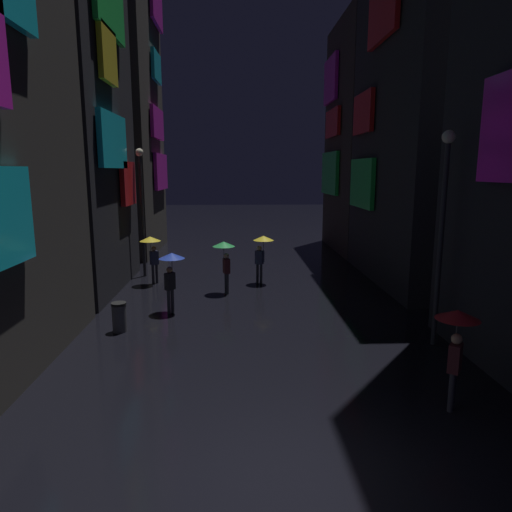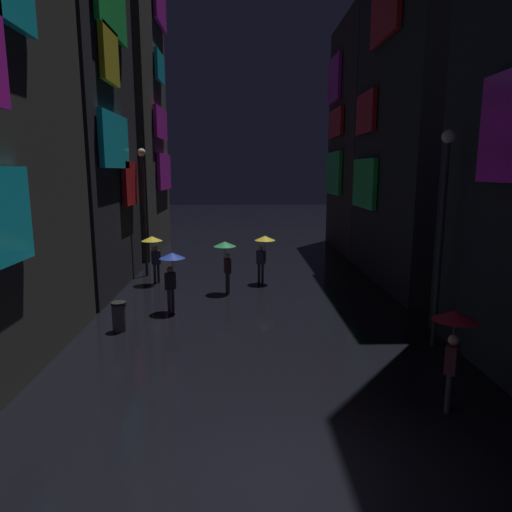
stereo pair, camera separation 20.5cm
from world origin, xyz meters
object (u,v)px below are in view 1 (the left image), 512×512
at_px(streetlamp_right_near, 443,216).
at_px(trash_bin, 119,317).
at_px(pedestrian_foreground_right_blue, 171,266).
at_px(streetlamp_left_far, 142,198).
at_px(pedestrian_near_crossing_yellow, 262,246).
at_px(pedestrian_far_right_green, 225,253).
at_px(pedestrian_midstreet_left_yellow, 152,247).
at_px(pedestrian_midstreet_centre_red, 457,332).

height_order(streetlamp_right_near, trash_bin, streetlamp_right_near).
height_order(pedestrian_foreground_right_blue, streetlamp_left_far, streetlamp_left_far).
xyz_separation_m(pedestrian_near_crossing_yellow, streetlamp_right_near, (4.52, -7.51, 2.04)).
bearing_deg(streetlamp_left_far, streetlamp_right_near, -42.30).
distance_m(pedestrian_far_right_green, trash_bin, 5.56).
relative_size(pedestrian_foreground_right_blue, pedestrian_midstreet_left_yellow, 1.00).
bearing_deg(pedestrian_far_right_green, pedestrian_foreground_right_blue, -125.88).
relative_size(pedestrian_midstreet_centre_red, pedestrian_far_right_green, 1.00).
bearing_deg(pedestrian_midstreet_centre_red, pedestrian_midstreet_left_yellow, 126.63).
bearing_deg(trash_bin, pedestrian_midstreet_centre_red, -31.33).
relative_size(streetlamp_right_near, trash_bin, 6.44).
bearing_deg(pedestrian_near_crossing_yellow, pedestrian_midstreet_centre_red, -72.95).
relative_size(pedestrian_near_crossing_yellow, trash_bin, 2.28).
distance_m(pedestrian_foreground_right_blue, streetlamp_right_near, 8.86).
xyz_separation_m(pedestrian_near_crossing_yellow, pedestrian_midstreet_left_yellow, (-4.83, 0.03, 0.00)).
bearing_deg(pedestrian_near_crossing_yellow, trash_bin, -128.37).
distance_m(pedestrian_midstreet_centre_red, pedestrian_midstreet_left_yellow, 13.75).
bearing_deg(pedestrian_near_crossing_yellow, pedestrian_far_right_green, -134.64).
bearing_deg(trash_bin, pedestrian_far_right_green, 54.27).
distance_m(pedestrian_midstreet_centre_red, pedestrian_foreground_right_blue, 9.67).
distance_m(pedestrian_foreground_right_blue, trash_bin, 2.65).
bearing_deg(pedestrian_midstreet_left_yellow, trash_bin, -89.56).
bearing_deg(pedestrian_midstreet_left_yellow, pedestrian_midstreet_centre_red, -53.37).
bearing_deg(pedestrian_far_right_green, pedestrian_midstreet_centre_red, -62.00).
height_order(pedestrian_near_crossing_yellow, streetlamp_right_near, streetlamp_right_near).
distance_m(pedestrian_midstreet_centre_red, streetlamp_left_far, 15.52).
bearing_deg(pedestrian_midstreet_centre_red, pedestrian_foreground_right_blue, 134.56).
relative_size(pedestrian_far_right_green, trash_bin, 2.28).
bearing_deg(pedestrian_midstreet_left_yellow, pedestrian_far_right_green, -27.28).
relative_size(pedestrian_midstreet_centre_red, streetlamp_left_far, 0.36).
distance_m(pedestrian_midstreet_centre_red, streetlamp_right_near, 4.20).
height_order(streetlamp_left_far, trash_bin, streetlamp_left_far).
distance_m(pedestrian_midstreet_left_yellow, streetlamp_left_far, 2.62).
bearing_deg(trash_bin, pedestrian_near_crossing_yellow, 51.63).
bearing_deg(streetlamp_right_near, pedestrian_far_right_green, 136.18).
height_order(pedestrian_midstreet_centre_red, trash_bin, pedestrian_midstreet_centre_red).
relative_size(pedestrian_near_crossing_yellow, pedestrian_far_right_green, 1.00).
bearing_deg(pedestrian_midstreet_centre_red, pedestrian_far_right_green, 118.00).
relative_size(pedestrian_foreground_right_blue, streetlamp_right_near, 0.35).
bearing_deg(streetlamp_right_near, pedestrian_midstreet_centre_red, -108.12).
relative_size(pedestrian_near_crossing_yellow, streetlamp_left_far, 0.36).
relative_size(pedestrian_far_right_green, streetlamp_left_far, 0.36).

